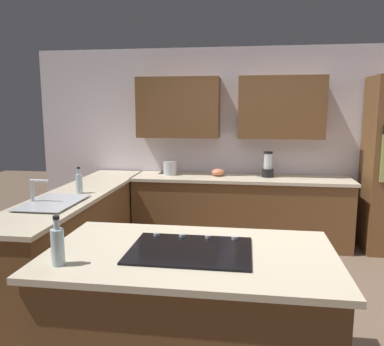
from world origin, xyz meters
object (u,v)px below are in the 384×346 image
Objects in this scene: sink_unit at (52,202)px; oil_bottle at (58,245)px; kettle at (170,168)px; dish_soap_bottle at (79,183)px; mixing_bowl at (218,172)px; blender at (268,166)px; cooktop at (190,250)px.

oil_bottle is (-0.75, 1.35, 0.10)m from sink_unit.
sink_unit is 3.84× the size of kettle.
oil_bottle is (-0.69, 1.83, 0.00)m from dish_soap_bottle.
sink_unit is at bearing 51.04° from mixing_bowl.
mixing_bowl is 3.19m from oil_bottle.
blender reaches higher than dish_soap_bottle.
sink_unit is 4.02× the size of mixing_bowl.
dish_soap_bottle is at bearing -96.95° from sink_unit.
oil_bottle is (0.71, 0.33, 0.11)m from cooktop.
blender is 1.84× the size of kettle.
mixing_bowl is at bearing -89.23° from cooktop.
mixing_bowl is at bearing -136.80° from dish_soap_bottle.
kettle is (-0.78, -1.77, 0.07)m from sink_unit.
oil_bottle is at bearing 77.75° from mixing_bowl.
cooktop is at bearing -155.53° from oil_bottle.
sink_unit is at bearing -35.01° from cooktop.
sink_unit is 1.55m from oil_bottle.
cooktop is 2.86m from blender.
dish_soap_bottle reaches higher than kettle.
oil_bottle reaches higher than kettle.
mixing_bowl is (0.04, -2.79, 0.04)m from cooktop.
dish_soap_bottle is at bearing -69.29° from oil_bottle.
mixing_bowl is at bearing -128.96° from sink_unit.
blender is at bearing -180.00° from kettle.
dish_soap_bottle is at bearing 43.20° from mixing_bowl.
sink_unit is 2.27m from mixing_bowl.
blender is (-2.08, -1.77, 0.13)m from sink_unit.
blender is at bearing -139.64° from sink_unit.
sink_unit reaches higher than cooktop.
dish_soap_bottle reaches higher than cooktop.
cooktop is 2.27× the size of blender.
kettle is at bearing -119.23° from dish_soap_bottle.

